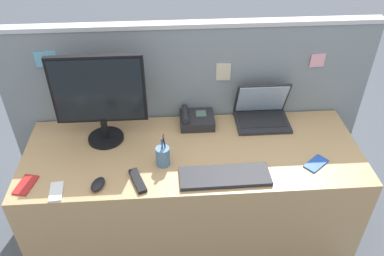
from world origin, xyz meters
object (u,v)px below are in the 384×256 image
Objects in this scene: desktop_monitor at (99,95)px; laptop at (262,111)px; desk_phone at (196,120)px; cell_phone_blue_case at (316,164)px; keyboard_main at (225,176)px; computer_mouse_right_hand at (98,184)px; pen_cup at (163,156)px; cell_phone_red_case at (26,185)px; tv_remote at (138,181)px; cell_phone_white_slab at (56,192)px.

desktop_monitor is 1.65× the size of laptop.
desk_phone is (-0.39, -0.01, -0.03)m from laptop.
cell_phone_blue_case is at bearing -14.84° from desktop_monitor.
desk_phone is at bearing 102.73° from keyboard_main.
computer_mouse_right_hand is 0.73× the size of cell_phone_blue_case.
pen_cup reaches higher than cell_phone_red_case.
laptop is at bearing 168.24° from cell_phone_blue_case.
laptop is at bearing 47.32° from computer_mouse_right_hand.
tv_remote is at bearing 11.92° from cell_phone_red_case.
tv_remote is (-0.72, -0.48, -0.05)m from laptop.
computer_mouse_right_hand is 0.78× the size of cell_phone_white_slab.
pen_cup is at bearing 157.22° from keyboard_main.
pen_cup is 1.32× the size of cell_phone_blue_case.
desktop_monitor is 0.47m from computer_mouse_right_hand.
cell_phone_white_slab is at bearing 165.70° from tv_remote.
tv_remote is (-0.93, -0.07, 0.01)m from cell_phone_blue_case.
pen_cup is at bearing 23.98° from tv_remote.
pen_cup reaches higher than cell_phone_white_slab.
cell_phone_blue_case is 0.93m from tv_remote.
keyboard_main is at bearing -76.65° from desk_phone.
computer_mouse_right_hand reaches higher than cell_phone_white_slab.
cell_phone_blue_case is 1.48m from cell_phone_red_case.
cell_phone_red_case is at bearing -159.93° from laptop.
keyboard_main is 0.83m from cell_phone_white_slab.
desktop_monitor is 0.47m from pen_cup.
laptop reaches higher than desk_phone.
laptop is 0.69m from pen_cup.
laptop is 0.40m from desk_phone.
keyboard_main reaches higher than tv_remote.
cell_phone_white_slab is (-0.20, -0.02, -0.01)m from computer_mouse_right_hand.
keyboard_main is 2.51× the size of pen_cup.
cell_phone_white_slab is (-0.20, -0.41, -0.29)m from desktop_monitor.
laptop is at bearing 19.56° from cell_phone_white_slab.
computer_mouse_right_hand is at bearing -137.11° from desk_phone.
laptop is (0.91, 0.11, -0.23)m from desktop_monitor.
laptop is 1.72× the size of pen_cup.
desk_phone is 0.99m from cell_phone_red_case.
cell_phone_white_slab is (-0.72, -0.51, -0.03)m from desk_phone.
desk_phone is at bearing 61.68° from computer_mouse_right_hand.
desk_phone is at bearing 10.71° from desktop_monitor.
cell_phone_red_case is (-0.36, -0.35, -0.29)m from desktop_monitor.
laptop is 2.29× the size of cell_phone_red_case.
desk_phone reaches higher than cell_phone_white_slab.
desktop_monitor is 0.50m from tv_remote.
cell_phone_blue_case is at bearing 7.37° from keyboard_main.
laptop is at bearing 7.03° from desktop_monitor.
cell_phone_white_slab is (-1.32, -0.11, 0.00)m from cell_phone_blue_case.
tv_remote is (0.39, 0.04, 0.01)m from cell_phone_white_slab.
computer_mouse_right_hand is (-0.91, -0.50, -0.05)m from laptop.
laptop is 3.13× the size of computer_mouse_right_hand.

